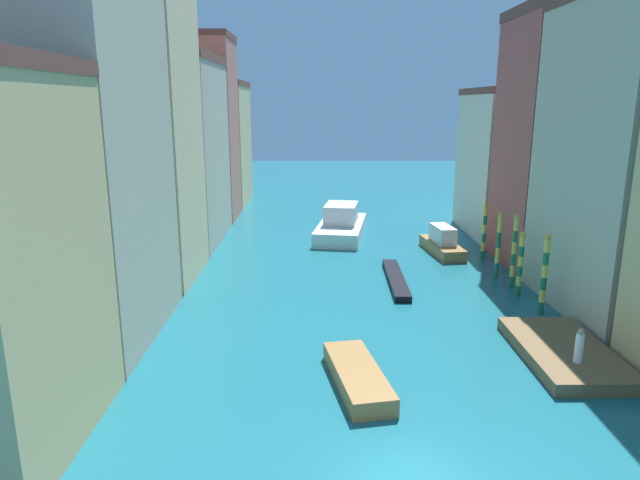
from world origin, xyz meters
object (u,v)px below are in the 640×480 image
(gondola_black, at_px, (396,279))
(motorboat_0, at_px, (442,243))
(mooring_pole_1, at_px, (520,263))
(mooring_pole_3, at_px, (498,245))
(waterfront_dock, at_px, (564,352))
(mooring_pole_0, at_px, (544,274))
(mooring_pole_2, at_px, (514,251))
(motorboat_1, at_px, (357,377))
(mooring_pole_4, at_px, (484,231))
(vaporetto_white, at_px, (341,225))
(person_on_dock, at_px, (579,347))

(gondola_black, bearing_deg, motorboat_0, 57.40)
(mooring_pole_1, distance_m, mooring_pole_3, 3.65)
(waterfront_dock, relative_size, mooring_pole_0, 1.57)
(mooring_pole_2, xyz_separation_m, motorboat_1, (-11.00, -12.86, -2.08))
(mooring_pole_4, relative_size, motorboat_0, 0.71)
(mooring_pole_3, bearing_deg, mooring_pole_2, -81.47)
(vaporetto_white, height_order, gondola_black, vaporetto_white)
(mooring_pole_1, bearing_deg, motorboat_1, -133.86)
(waterfront_dock, height_order, person_on_dock, person_on_dock)
(mooring_pole_3, xyz_separation_m, gondola_black, (-7.05, -0.93, -2.12))
(mooring_pole_1, relative_size, mooring_pole_3, 0.90)
(person_on_dock, relative_size, mooring_pole_3, 0.35)
(mooring_pole_3, xyz_separation_m, mooring_pole_4, (0.43, 4.65, -0.08))
(person_on_dock, relative_size, mooring_pole_0, 0.34)
(person_on_dock, xyz_separation_m, mooring_pole_1, (1.13, 10.52, 0.76))
(mooring_pole_4, relative_size, gondola_black, 0.54)
(person_on_dock, relative_size, gondola_black, 0.19)
(mooring_pole_1, distance_m, motorboat_1, 15.84)
(mooring_pole_0, xyz_separation_m, gondola_black, (-7.47, 5.88, -2.19))
(person_on_dock, xyz_separation_m, motorboat_1, (-9.78, -0.83, -0.96))
(mooring_pole_0, xyz_separation_m, mooring_pole_4, (0.01, 11.45, -0.16))
(mooring_pole_3, relative_size, gondola_black, 0.56)
(mooring_pole_0, bearing_deg, motorboat_0, 101.59)
(waterfront_dock, distance_m, mooring_pole_3, 12.67)
(waterfront_dock, xyz_separation_m, mooring_pole_1, (0.96, 8.86, 1.81))
(mooring_pole_1, xyz_separation_m, mooring_pole_4, (0.20, 8.28, 0.14))
(waterfront_dock, xyz_separation_m, mooring_pole_2, (1.04, 10.36, 2.17))
(mooring_pole_2, bearing_deg, vaporetto_white, 125.68)
(mooring_pole_3, bearing_deg, waterfront_dock, -93.32)
(mooring_pole_0, xyz_separation_m, mooring_pole_1, (-0.19, 3.17, -0.29))
(vaporetto_white, distance_m, motorboat_0, 9.84)
(mooring_pole_3, xyz_separation_m, motorboat_0, (-2.30, 6.50, -1.51))
(person_on_dock, distance_m, motorboat_1, 9.86)
(mooring_pole_0, distance_m, vaporetto_white, 21.99)
(person_on_dock, relative_size, mooring_pole_4, 0.36)
(gondola_black, distance_m, motorboat_1, 14.52)
(waterfront_dock, relative_size, mooring_pole_2, 1.52)
(mooring_pole_4, bearing_deg, mooring_pole_2, -90.93)
(mooring_pole_4, distance_m, gondola_black, 9.55)
(motorboat_0, xyz_separation_m, motorboat_1, (-8.37, -21.48, -0.43))
(mooring_pole_4, relative_size, vaporetto_white, 0.43)
(mooring_pole_4, distance_m, motorboat_0, 3.59)
(mooring_pole_1, distance_m, motorboat_0, 10.52)
(mooring_pole_0, distance_m, motorboat_1, 13.94)
(vaporetto_white, bearing_deg, person_on_dock, -70.83)
(person_on_dock, height_order, motorboat_0, motorboat_0)
(person_on_dock, xyz_separation_m, mooring_pole_2, (1.21, 12.02, 1.12))
(waterfront_dock, height_order, mooring_pole_3, mooring_pole_3)
(mooring_pole_3, distance_m, gondola_black, 7.42)
(mooring_pole_2, relative_size, vaporetto_white, 0.48)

